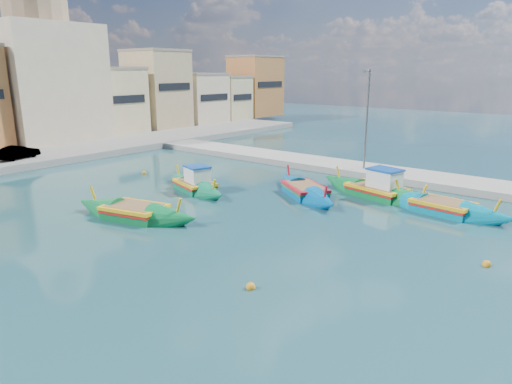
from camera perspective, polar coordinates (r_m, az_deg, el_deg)
ground at (r=19.33m, az=6.58°, el=-9.31°), size 160.00×160.00×0.00m
east_quay at (r=35.14m, az=22.48°, el=1.22°), size 4.00×70.00×0.50m
north_townhouses at (r=53.30m, az=-27.69°, el=10.16°), size 83.20×7.87×10.19m
church_block at (r=55.23m, az=-25.19°, el=14.12°), size 10.00×10.00×19.10m
quay_street_lamp at (r=36.04m, az=13.64°, el=8.86°), size 1.18×0.16×8.00m
luzzu_turquoise_cabin at (r=30.44m, az=14.92°, el=0.08°), size 4.05×9.51×2.98m
luzzu_blue_cabin at (r=31.22m, az=-7.61°, el=0.77°), size 4.07×7.85×2.71m
luzzu_cyan_mid at (r=29.85m, az=6.14°, el=0.03°), size 6.45×8.15×2.51m
luzzu_green at (r=26.05m, az=-14.90°, el=-2.60°), size 4.02×8.48×2.59m
luzzu_cyan_south at (r=28.23m, az=22.28°, el=-1.90°), size 2.99×8.24×2.50m
mooring_buoys at (r=24.66m, az=-2.76°, el=-3.58°), size 21.19×25.67×0.36m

